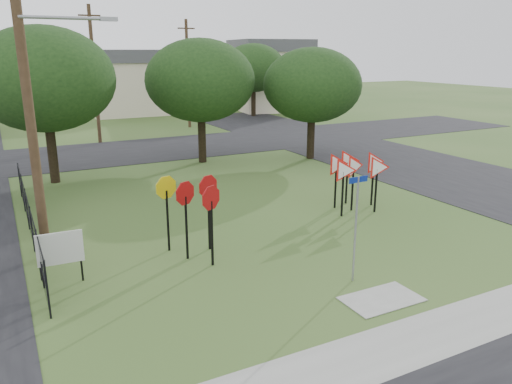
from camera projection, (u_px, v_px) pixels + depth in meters
ground at (327, 265)px, 14.78m from camera, size 140.00×140.00×0.00m
sidewalk at (436, 333)px, 11.19m from camera, size 30.00×1.60×0.02m
planting_strip at (481, 362)px, 10.17m from camera, size 30.00×0.80×0.02m
street_right at (397, 161)px, 28.63m from camera, size 8.00×50.00×0.02m
street_far at (145, 150)px, 31.84m from camera, size 60.00×8.00×0.02m
curb_pad at (382, 299)px, 12.72m from camera, size 2.00×1.20×0.02m
street_name_sign at (356, 222)px, 13.31m from camera, size 0.61×0.06×2.96m
stop_sign_cluster at (193, 199)px, 14.96m from camera, size 1.91×1.99×2.45m
yield_sign_cluster at (355, 168)px, 19.54m from camera, size 2.91×1.84×2.30m
info_board at (60, 250)px, 13.30m from camera, size 1.20×0.09×1.49m
utility_pole_main at (28, 84)px, 13.97m from camera, size 3.55×0.33×10.00m
far_pole_a at (94, 74)px, 33.11m from camera, size 1.40×0.24×9.00m
far_pole_b at (188, 73)px, 40.14m from camera, size 1.40×0.24×8.50m
fence_run at (29, 218)px, 16.52m from camera, size 0.05×11.55×1.50m
house_mid at (128, 81)px, 49.82m from camera, size 8.40×8.40×6.20m
house_right at (270, 75)px, 52.49m from camera, size 8.30×8.30×7.20m
tree_near_left at (44, 79)px, 22.73m from camera, size 6.40×6.40×7.27m
tree_near_mid at (200, 81)px, 27.22m from camera, size 6.00×6.00×6.80m
tree_near_right at (312, 85)px, 28.26m from camera, size 5.60×5.60×6.33m
tree_far_right at (253, 68)px, 47.05m from camera, size 6.00×6.00×6.80m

